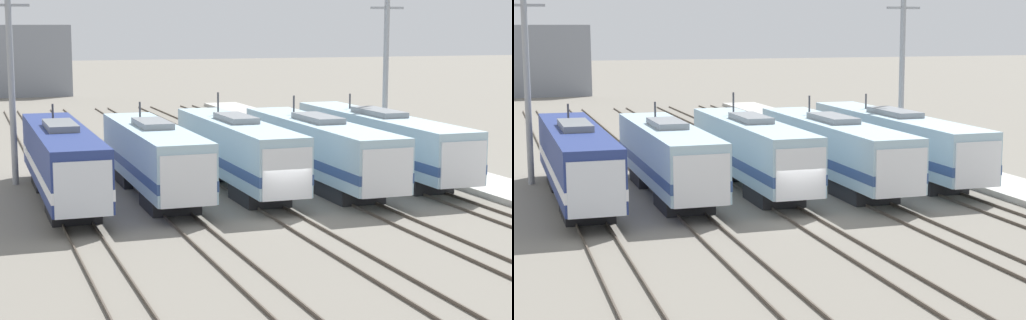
% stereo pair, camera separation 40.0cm
% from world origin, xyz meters
% --- Properties ---
extents(ground_plane, '(400.00, 400.00, 0.00)m').
position_xyz_m(ground_plane, '(0.00, 0.00, 0.00)').
color(ground_plane, slate).
extents(rail_pair_far_left, '(1.50, 120.00, 0.15)m').
position_xyz_m(rail_pair_far_left, '(-10.11, 0.00, 0.07)').
color(rail_pair_far_left, '#4C4238').
rests_on(rail_pair_far_left, ground_plane).
extents(rail_pair_center_left, '(1.51, 120.00, 0.15)m').
position_xyz_m(rail_pair_center_left, '(-5.05, 0.00, 0.07)').
color(rail_pair_center_left, '#4C4238').
rests_on(rail_pair_center_left, ground_plane).
extents(rail_pair_center, '(1.51, 120.00, 0.15)m').
position_xyz_m(rail_pair_center, '(0.00, 0.00, 0.07)').
color(rail_pair_center, '#4C4238').
rests_on(rail_pair_center, ground_plane).
extents(rail_pair_center_right, '(1.51, 120.00, 0.15)m').
position_xyz_m(rail_pair_center_right, '(5.05, 0.00, 0.07)').
color(rail_pair_center_right, '#4C4238').
rests_on(rail_pair_center_right, ground_plane).
extents(rail_pair_far_right, '(1.50, 120.00, 0.15)m').
position_xyz_m(rail_pair_far_right, '(10.11, 0.00, 0.07)').
color(rail_pair_far_right, '#4C4238').
rests_on(rail_pair_far_right, ground_plane).
extents(locomotive_far_left, '(2.90, 17.89, 5.02)m').
position_xyz_m(locomotive_far_left, '(-10.11, 7.57, 2.23)').
color(locomotive_far_left, black).
rests_on(locomotive_far_left, ground_plane).
extents(locomotive_center_left, '(3.06, 16.13, 5.04)m').
position_xyz_m(locomotive_center_left, '(-5.05, 7.45, 2.21)').
color(locomotive_center_left, '#232326').
rests_on(locomotive_center_left, ground_plane).
extents(locomotive_center, '(2.91, 16.89, 5.44)m').
position_xyz_m(locomotive_center, '(0.00, 7.87, 2.25)').
color(locomotive_center, '#232326').
rests_on(locomotive_center, ground_plane).
extents(locomotive_center_right, '(3.11, 18.14, 5.11)m').
position_xyz_m(locomotive_center_right, '(5.05, 7.48, 2.18)').
color(locomotive_center_right, '#232326').
rests_on(locomotive_center_right, ground_plane).
extents(locomotive_far_right, '(3.04, 19.98, 4.93)m').
position_xyz_m(locomotive_far_right, '(10.11, 9.46, 2.19)').
color(locomotive_far_right, '#232326').
rests_on(locomotive_far_right, ground_plane).
extents(catenary_tower_left, '(2.46, 0.38, 12.21)m').
position_xyz_m(catenary_tower_left, '(-12.28, 13.99, 6.26)').
color(catenary_tower_left, gray).
rests_on(catenary_tower_left, ground_plane).
extents(catenary_tower_right, '(2.46, 0.38, 12.21)m').
position_xyz_m(catenary_tower_right, '(12.63, 13.99, 6.26)').
color(catenary_tower_right, gray).
rests_on(catenary_tower_right, ground_plane).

